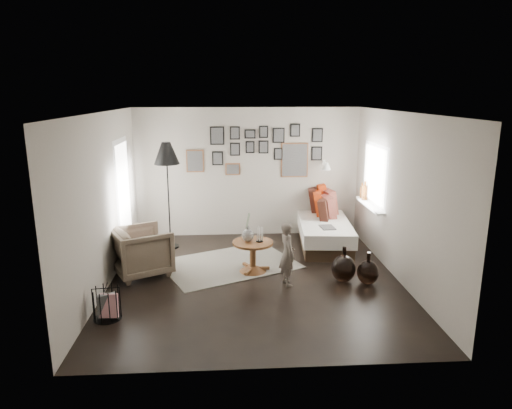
{
  "coord_description": "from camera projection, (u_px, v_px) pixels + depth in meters",
  "views": [
    {
      "loc": [
        -0.41,
        -6.71,
        2.87
      ],
      "look_at": [
        0.05,
        0.5,
        1.1
      ],
      "focal_mm": 32.0,
      "sensor_mm": 36.0,
      "label": 1
    }
  ],
  "objects": [
    {
      "name": "floor_lamp",
      "position": [
        167.0,
        157.0,
        8.3
      ],
      "size": [
        0.47,
        0.47,
        2.01
      ],
      "rotation": [
        0.0,
        0.0,
        -0.03
      ],
      "color": "black",
      "rests_on": "ground"
    },
    {
      "name": "magazine_basket",
      "position": [
        107.0,
        304.0,
        5.92
      ],
      "size": [
        0.38,
        0.38,
        0.43
      ],
      "rotation": [
        0.0,
        0.0,
        0.11
      ],
      "color": "black",
      "rests_on": "ground"
    },
    {
      "name": "demijohn_large",
      "position": [
        344.0,
        268.0,
        7.09
      ],
      "size": [
        0.38,
        0.38,
        0.57
      ],
      "color": "black",
      "rests_on": "ground"
    },
    {
      "name": "pedestal_table",
      "position": [
        253.0,
        258.0,
        7.47
      ],
      "size": [
        0.66,
        0.66,
        0.52
      ],
      "rotation": [
        0.0,
        0.0,
        -0.24
      ],
      "color": "brown",
      "rests_on": "ground"
    },
    {
      "name": "child",
      "position": [
        287.0,
        254.0,
        6.92
      ],
      "size": [
        0.31,
        0.4,
        0.99
      ],
      "primitive_type": "imported",
      "rotation": [
        0.0,
        0.0,
        1.79
      ],
      "color": "#61564C",
      "rests_on": "ground"
    },
    {
      "name": "window_right",
      "position": [
        368.0,
        201.0,
        8.43
      ],
      "size": [
        0.15,
        1.32,
        1.3
      ],
      "color": "white",
      "rests_on": "wall_right"
    },
    {
      "name": "ceiling",
      "position": [
        255.0,
        112.0,
        6.59
      ],
      "size": [
        4.8,
        4.8,
        0.0
      ],
      "primitive_type": "plane",
      "rotation": [
        3.14,
        0.0,
        0.0
      ],
      "color": "white",
      "rests_on": "wall_back"
    },
    {
      "name": "wall_sconce",
      "position": [
        326.0,
        166.0,
        9.03
      ],
      "size": [
        0.18,
        0.36,
        0.16
      ],
      "color": "white",
      "rests_on": "wall_back"
    },
    {
      "name": "armchair_cushion",
      "position": [
        144.0,
        245.0,
        7.37
      ],
      "size": [
        0.47,
        0.48,
        0.16
      ],
      "primitive_type": "cube",
      "rotation": [
        -0.21,
        0.0,
        0.44
      ],
      "color": "silver",
      "rests_on": "armchair"
    },
    {
      "name": "candles",
      "position": [
        260.0,
        234.0,
        7.38
      ],
      "size": [
        0.11,
        0.11,
        0.25
      ],
      "color": "black",
      "rests_on": "pedestal_table"
    },
    {
      "name": "wall_left",
      "position": [
        104.0,
        202.0,
        6.77
      ],
      "size": [
        0.0,
        4.8,
        4.8
      ],
      "primitive_type": "plane",
      "rotation": [
        1.57,
        0.0,
        1.57
      ],
      "color": "#A79F92",
      "rests_on": "ground"
    },
    {
      "name": "daybed",
      "position": [
        323.0,
        225.0,
        8.96
      ],
      "size": [
        1.11,
        2.25,
        1.06
      ],
      "rotation": [
        0.0,
        0.0,
        -0.09
      ],
      "color": "black",
      "rests_on": "ground"
    },
    {
      "name": "door_left",
      "position": [
        124.0,
        200.0,
        7.99
      ],
      "size": [
        0.0,
        2.14,
        2.14
      ],
      "color": "white",
      "rests_on": "wall_left"
    },
    {
      "name": "demijohn_small",
      "position": [
        368.0,
        272.0,
        7.0
      ],
      "size": [
        0.33,
        0.33,
        0.52
      ],
      "color": "black",
      "rests_on": "ground"
    },
    {
      "name": "rug",
      "position": [
        229.0,
        264.0,
        7.85
      ],
      "size": [
        2.6,
        2.28,
        0.01
      ],
      "primitive_type": "cube",
      "rotation": [
        0.0,
        0.0,
        0.43
      ],
      "color": "beige",
      "rests_on": "ground"
    },
    {
      "name": "gallery_wall",
      "position": [
        262.0,
        151.0,
        9.13
      ],
      "size": [
        2.74,
        0.03,
        1.08
      ],
      "color": "brown",
      "rests_on": "wall_back"
    },
    {
      "name": "wall_right",
      "position": [
        400.0,
        197.0,
        7.04
      ],
      "size": [
        0.0,
        4.8,
        4.8
      ],
      "primitive_type": "plane",
      "rotation": [
        1.57,
        0.0,
        -1.57
      ],
      "color": "#A79F92",
      "rests_on": "ground"
    },
    {
      "name": "wall_front",
      "position": [
        269.0,
        254.0,
        4.58
      ],
      "size": [
        4.5,
        0.0,
        4.5
      ],
      "primitive_type": "plane",
      "rotation": [
        -1.57,
        0.0,
        0.0
      ],
      "color": "#A79F92",
      "rests_on": "ground"
    },
    {
      "name": "ground",
      "position": [
        255.0,
        279.0,
        7.21
      ],
      "size": [
        4.8,
        4.8,
        0.0
      ],
      "primitive_type": "plane",
      "color": "black",
      "rests_on": "ground"
    },
    {
      "name": "wall_back",
      "position": [
        248.0,
        173.0,
        9.23
      ],
      "size": [
        4.5,
        0.0,
        4.5
      ],
      "primitive_type": "plane",
      "rotation": [
        1.57,
        0.0,
        0.0
      ],
      "color": "#A79F92",
      "rests_on": "ground"
    },
    {
      "name": "magazine_on_daybed",
      "position": [
        327.0,
        227.0,
        8.28
      ],
      "size": [
        0.27,
        0.34,
        0.02
      ],
      "primitive_type": "cube",
      "rotation": [
        0.0,
        0.0,
        0.09
      ],
      "color": "black",
      "rests_on": "daybed"
    },
    {
      "name": "vase",
      "position": [
        248.0,
        233.0,
        7.38
      ],
      "size": [
        0.19,
        0.19,
        0.47
      ],
      "color": "black",
      "rests_on": "pedestal_table"
    },
    {
      "name": "armchair",
      "position": [
        142.0,
        251.0,
        7.34
      ],
      "size": [
        1.14,
        1.13,
        0.78
      ],
      "primitive_type": "imported",
      "rotation": [
        0.0,
        0.0,
        2.05
      ],
      "color": "brown",
      "rests_on": "ground"
    }
  ]
}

